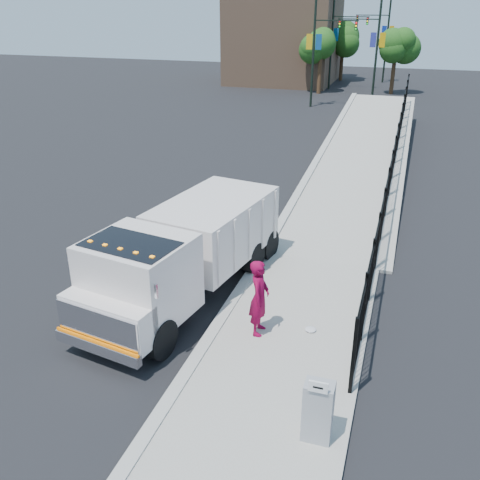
% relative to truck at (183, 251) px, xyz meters
% --- Properties ---
extents(ground, '(120.00, 120.00, 0.00)m').
position_rel_truck_xyz_m(ground, '(1.42, -0.78, -1.44)').
color(ground, black).
rests_on(ground, ground).
extents(sidewalk, '(3.55, 12.00, 0.12)m').
position_rel_truck_xyz_m(sidewalk, '(3.34, -2.78, -1.38)').
color(sidewalk, '#9E998E').
rests_on(sidewalk, ground).
extents(curb, '(0.30, 12.00, 0.16)m').
position_rel_truck_xyz_m(curb, '(1.42, -2.78, -1.36)').
color(curb, '#ADAAA3').
rests_on(curb, ground).
extents(ramp, '(3.95, 24.06, 3.19)m').
position_rel_truck_xyz_m(ramp, '(3.54, 15.22, -1.44)').
color(ramp, '#9E998E').
rests_on(ramp, ground).
extents(iron_fence, '(0.10, 28.00, 1.80)m').
position_rel_truck_xyz_m(iron_fence, '(4.97, 11.22, -0.54)').
color(iron_fence, black).
rests_on(iron_fence, ground).
extents(truck, '(3.64, 7.79, 2.57)m').
position_rel_truck_xyz_m(truck, '(0.00, 0.00, 0.00)').
color(truck, black).
rests_on(truck, ground).
extents(worker, '(0.51, 0.74, 1.96)m').
position_rel_truck_xyz_m(worker, '(2.52, -1.20, -0.34)').
color(worker, maroon).
rests_on(worker, sidewalk).
extents(utility_cabinet, '(0.55, 0.40, 1.25)m').
position_rel_truck_xyz_m(utility_cabinet, '(4.52, -4.26, -0.70)').
color(utility_cabinet, gray).
rests_on(utility_cabinet, sidewalk).
extents(arrow_sign, '(0.35, 0.04, 0.22)m').
position_rel_truck_xyz_m(arrow_sign, '(4.52, -4.48, 0.04)').
color(arrow_sign, white).
rests_on(arrow_sign, utility_cabinet).
extents(debris, '(0.29, 0.29, 0.07)m').
position_rel_truck_xyz_m(debris, '(3.74, -0.76, -1.29)').
color(debris, silver).
rests_on(debris, sidewalk).
extents(light_pole_0, '(3.77, 0.22, 8.00)m').
position_rel_truck_xyz_m(light_pole_0, '(-1.93, 30.27, 2.92)').
color(light_pole_0, black).
rests_on(light_pole_0, ground).
extents(light_pole_1, '(3.78, 0.22, 8.00)m').
position_rel_truck_xyz_m(light_pole_1, '(1.86, 33.76, 2.92)').
color(light_pole_1, black).
rests_on(light_pole_1, ground).
extents(light_pole_2, '(3.77, 0.22, 8.00)m').
position_rel_truck_xyz_m(light_pole_2, '(-2.05, 39.84, 2.92)').
color(light_pole_2, black).
rests_on(light_pole_2, ground).
extents(light_pole_3, '(3.78, 0.22, 8.00)m').
position_rel_truck_xyz_m(light_pole_3, '(1.86, 45.86, 2.92)').
color(light_pole_3, black).
rests_on(light_pole_3, ground).
extents(tree_0, '(2.66, 2.66, 5.33)m').
position_rel_truck_xyz_m(tree_0, '(-2.77, 36.81, 2.50)').
color(tree_0, '#382314').
rests_on(tree_0, ground).
extents(tree_1, '(2.40, 2.40, 5.20)m').
position_rel_truck_xyz_m(tree_1, '(3.42, 38.53, 2.49)').
color(tree_1, '#382314').
rests_on(tree_1, ground).
extents(tree_2, '(3.17, 3.17, 5.58)m').
position_rel_truck_xyz_m(tree_2, '(-2.12, 46.02, 2.53)').
color(tree_2, '#382314').
rests_on(tree_2, ground).
extents(building, '(10.00, 10.00, 8.00)m').
position_rel_truck_xyz_m(building, '(-7.58, 43.22, 2.56)').
color(building, '#8C664C').
rests_on(building, ground).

